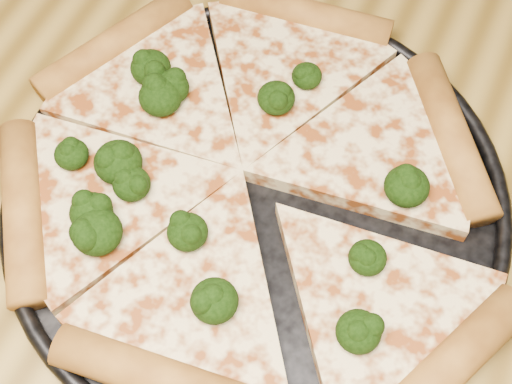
% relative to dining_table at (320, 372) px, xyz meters
% --- Properties ---
extents(dining_table, '(1.20, 0.90, 0.75)m').
position_rel_dining_table_xyz_m(dining_table, '(0.00, 0.00, 0.00)').
color(dining_table, olive).
rests_on(dining_table, ground).
extents(pizza_pan, '(0.36, 0.36, 0.02)m').
position_rel_dining_table_xyz_m(pizza_pan, '(-0.09, 0.07, 0.10)').
color(pizza_pan, black).
rests_on(pizza_pan, dining_table).
extents(pizza, '(0.40, 0.35, 0.03)m').
position_rel_dining_table_xyz_m(pizza, '(-0.10, 0.08, 0.11)').
color(pizza, beige).
rests_on(pizza, pizza_pan).
extents(broccoli_florets, '(0.26, 0.22, 0.03)m').
position_rel_dining_table_xyz_m(broccoli_florets, '(-0.12, 0.06, 0.12)').
color(broccoli_florets, black).
rests_on(broccoli_florets, pizza).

